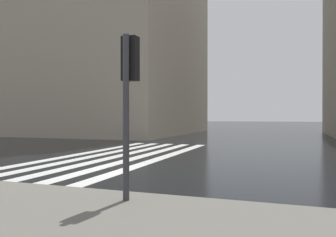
# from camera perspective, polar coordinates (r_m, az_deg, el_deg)

# --- Properties ---
(ground_plane) EXTENTS (220.00, 220.00, 0.00)m
(ground_plane) POSITION_cam_1_polar(r_m,az_deg,el_deg) (10.88, -9.55, -8.77)
(ground_plane) COLOR black
(zebra_crossing) EXTENTS (13.00, 4.50, 0.01)m
(zebra_crossing) POSITION_cam_1_polar(r_m,az_deg,el_deg) (15.18, -7.81, -6.16)
(zebra_crossing) COLOR silver
(zebra_crossing) RESTS_ON ground_plane
(haussmann_block_mid) EXTENTS (18.54, 21.24, 23.11)m
(haussmann_block_mid) POSITION_cam_1_polar(r_m,az_deg,el_deg) (38.19, -12.98, 14.88)
(haussmann_block_mid) COLOR tan
(haussmann_block_mid) RESTS_ON ground_plane
(traffic_signal_post) EXTENTS (0.44, 0.30, 3.11)m
(traffic_signal_post) POSITION_cam_1_polar(r_m,az_deg,el_deg) (6.51, -6.60, 6.27)
(traffic_signal_post) COLOR #333338
(traffic_signal_post) RESTS_ON sidewalk_pavement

